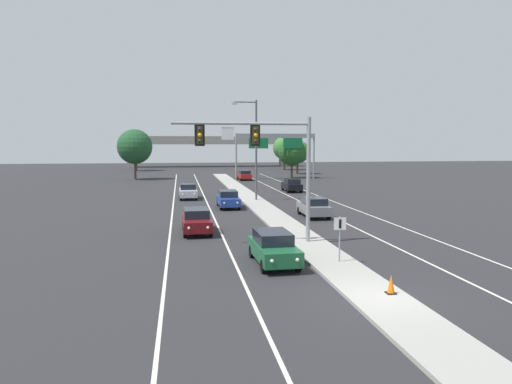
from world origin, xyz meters
The scene contains 24 objects.
ground_plane centered at (0.00, 0.00, 0.00)m, with size 260.00×260.00×0.00m, color #28282B.
median_island centered at (0.00, 18.00, 0.07)m, with size 2.40×110.00×0.15m, color #9E9B93.
lane_stripe_oncoming_center centered at (-4.70, 25.00, 0.00)m, with size 0.14×100.00×0.01m, color silver.
lane_stripe_receding_center centered at (4.70, 25.00, 0.00)m, with size 0.14×100.00×0.01m, color silver.
edge_stripe_left centered at (-8.00, 25.00, 0.00)m, with size 0.14×100.00×0.01m, color silver.
edge_stripe_right centered at (8.00, 25.00, 0.00)m, with size 0.14×100.00×0.01m, color silver.
overhead_signal_mast centered at (-2.51, 10.20, 5.36)m, with size 7.88×0.44×7.20m.
median_sign_post centered at (0.27, 5.32, 1.59)m, with size 0.60×0.10×2.20m.
street_lamp_median centered at (0.09, 31.09, 5.79)m, with size 2.58×0.28×10.00m.
car_oncoming_green centered at (-2.86, 5.93, 0.82)m, with size 1.93×4.51×1.58m.
car_oncoming_darkred centered at (-6.27, 14.69, 0.82)m, with size 1.88×4.49×1.58m.
car_oncoming_blue centered at (-3.00, 26.52, 0.82)m, with size 1.84×4.48×1.58m.
car_oncoming_silver centered at (-6.50, 34.28, 0.82)m, with size 1.87×4.49×1.58m.
car_receding_grey centered at (3.20, 20.04, 0.82)m, with size 1.89×4.50×1.58m.
car_receding_black centered at (6.12, 39.87, 0.82)m, with size 1.87×4.49×1.58m.
car_receding_red centered at (2.89, 59.03, 0.82)m, with size 1.88×4.49×1.58m.
traffic_cone_median_nose centered at (0.58, 0.26, 0.51)m, with size 0.36×0.36×0.74m.
highway_sign_gantry centered at (8.20, 60.22, 6.16)m, with size 13.28×0.42×7.50m.
overpass_bridge centered at (0.00, 104.34, 5.78)m, with size 42.40×6.40×7.65m.
tree_far_left_b centered at (-16.52, 88.18, 4.99)m, with size 5.27×5.27×7.63m.
tree_far_right_b centered at (11.45, 62.34, 4.45)m, with size 4.71×4.71×6.81m.
tree_far_right_c centered at (15.04, 72.73, 4.27)m, with size 4.52×4.52×6.54m.
tree_far_left_c centered at (-14.51, 62.95, 5.34)m, with size 5.65×5.65×8.18m.
tree_far_right_a centered at (15.60, 86.85, 4.87)m, with size 5.15×5.15×7.45m.
Camera 1 is at (-7.27, -16.28, 5.84)m, focal length 33.31 mm.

